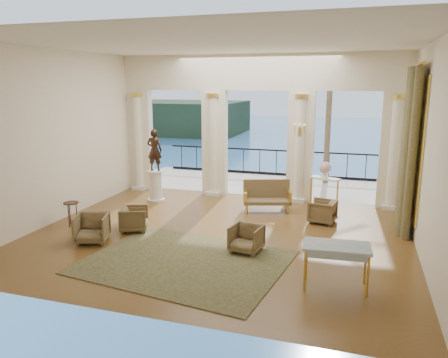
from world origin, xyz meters
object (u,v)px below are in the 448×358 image
(statue, at_px, (154,150))
(pedestal, at_px, (156,186))
(armchair_b, at_px, (246,237))
(settee, at_px, (267,196))
(console_table, at_px, (325,182))
(side_table, at_px, (71,206))
(game_table, at_px, (337,249))
(armchair_c, at_px, (322,210))
(armchair_d, at_px, (134,218))
(armchair_a, at_px, (92,227))

(statue, bearing_deg, pedestal, 131.01)
(armchair_b, relative_size, statue, 0.52)
(settee, height_order, console_table, settee)
(settee, height_order, statue, statue)
(armchair_b, relative_size, side_table, 1.05)
(settee, bearing_deg, console_table, 19.53)
(armchair_b, bearing_deg, game_table, -21.50)
(armchair_b, xyz_separation_m, side_table, (-4.76, 0.36, 0.21))
(armchair_c, distance_m, console_table, 1.85)
(pedestal, bearing_deg, side_table, -109.17)
(pedestal, bearing_deg, armchair_b, -40.59)
(console_table, height_order, side_table, console_table)
(armchair_c, relative_size, armchair_d, 1.00)
(armchair_a, xyz_separation_m, statue, (-0.19, 3.72, 1.25))
(armchair_a, bearing_deg, pedestal, 73.44)
(armchair_a, relative_size, console_table, 0.77)
(armchair_b, xyz_separation_m, game_table, (1.97, -1.16, 0.39))
(armchair_a, xyz_separation_m, settee, (3.34, 3.73, 0.08))
(armchair_a, distance_m, armchair_c, 5.86)
(game_table, height_order, pedestal, pedestal)
(armchair_d, xyz_separation_m, pedestal, (-0.72, 2.71, 0.13))
(armchair_a, xyz_separation_m, game_table, (5.54, -0.66, 0.36))
(game_table, bearing_deg, statue, 138.20)
(armchair_b, relative_size, settee, 0.45)
(settee, bearing_deg, side_table, -165.17)
(armchair_d, bearing_deg, settee, -68.05)
(armchair_b, bearing_deg, settee, 103.10)
(statue, bearing_deg, armchair_c, 168.95)
(armchair_c, bearing_deg, armchair_a, -48.45)
(armchair_d, relative_size, console_table, 0.71)
(armchair_a, distance_m, pedestal, 3.73)
(armchair_a, relative_size, armchair_b, 1.11)
(armchair_b, relative_size, game_table, 0.54)
(armchair_a, bearing_deg, side_table, 124.56)
(settee, height_order, side_table, settee)
(side_table, bearing_deg, statue, 70.83)
(armchair_c, bearing_deg, side_table, -60.37)
(pedestal, bearing_deg, armchair_d, -75.04)
(settee, relative_size, side_table, 2.32)
(armchair_b, relative_size, armchair_c, 0.99)
(pedestal, bearing_deg, armchair_c, -7.06)
(console_table, distance_m, side_table, 7.27)
(armchair_b, bearing_deg, statue, 148.41)
(armchair_c, height_order, side_table, armchair_c)
(game_table, bearing_deg, settee, 112.24)
(armchair_b, bearing_deg, armchair_d, 179.35)
(settee, xyz_separation_m, side_table, (-4.52, -2.87, 0.10))
(game_table, relative_size, pedestal, 1.25)
(armchair_c, height_order, game_table, game_table)
(pedestal, distance_m, statue, 1.15)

